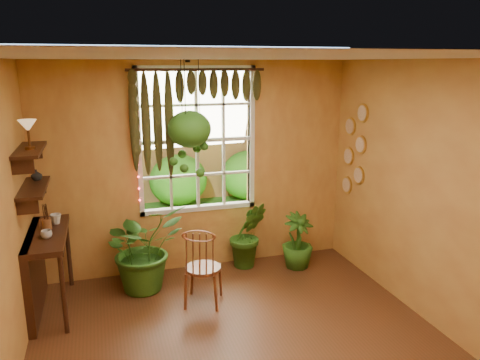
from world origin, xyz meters
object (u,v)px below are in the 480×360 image
object	(u,v)px
counter_ledge	(39,264)
potted_plant_mid	(248,235)
windsor_chair	(203,278)
potted_plant_left	(144,247)
hanging_basket	(190,132)

from	to	relation	value
counter_ledge	potted_plant_mid	size ratio (longest dim) A/B	1.34
counter_ledge	potted_plant_mid	xyz separation A→B (m)	(2.52, 0.44, -0.10)
potted_plant_mid	windsor_chair	bearing A→B (deg)	-134.36
potted_plant_left	hanging_basket	bearing A→B (deg)	14.51
counter_ledge	potted_plant_mid	distance (m)	2.56
hanging_basket	counter_ledge	bearing A→B (deg)	-168.52
counter_ledge	hanging_basket	bearing A→B (deg)	11.48
potted_plant_mid	hanging_basket	bearing A→B (deg)	-173.89
counter_ledge	potted_plant_left	world-z (taller)	potted_plant_left
counter_ledge	potted_plant_mid	bearing A→B (deg)	9.86
hanging_basket	potted_plant_mid	bearing A→B (deg)	6.11
hanging_basket	potted_plant_left	bearing A→B (deg)	-165.49
counter_ledge	hanging_basket	world-z (taller)	hanging_basket
potted_plant_left	potted_plant_mid	xyz separation A→B (m)	(1.39, 0.24, -0.08)
potted_plant_mid	hanging_basket	world-z (taller)	hanging_basket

